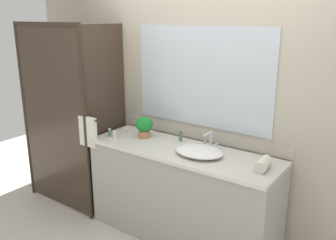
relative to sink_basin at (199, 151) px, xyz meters
The scene contains 12 objects.
ground_plane 0.95m from the sink_basin, behind, with size 8.00×8.00×0.00m, color beige.
wall_back_with_mirror 0.55m from the sink_basin, 117.97° to the left, with size 4.40×0.06×2.60m.
vanity_cabinet 0.52m from the sink_basin, behind, with size 1.80×0.58×0.90m.
shower_enclosure 1.48m from the sink_basin, behind, with size 1.20×0.59×2.00m.
sink_basin is the anchor object (origin of this frame).
faucet 0.20m from the sink_basin, 90.00° to the left, with size 0.17×0.15×0.16m.
potted_plant 0.69m from the sink_basin, behind, with size 0.17×0.17×0.21m.
soap_dish 0.98m from the sink_basin, behind, with size 0.10×0.07×0.04m.
amenity_bottle_shampoo 0.90m from the sink_basin, behind, with size 0.03×0.03×0.10m.
amenity_bottle_lotion 0.38m from the sink_basin, 148.11° to the left, with size 0.03×0.03×0.10m.
amenity_bottle_body_wash 0.98m from the sink_basin, behind, with size 0.03×0.03×0.08m.
rolled_towel_near_edge 0.57m from the sink_basin, ahead, with size 0.09×0.09×0.20m, color silver.
Camera 1 is at (1.67, -2.54, 2.05)m, focal length 38.54 mm.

